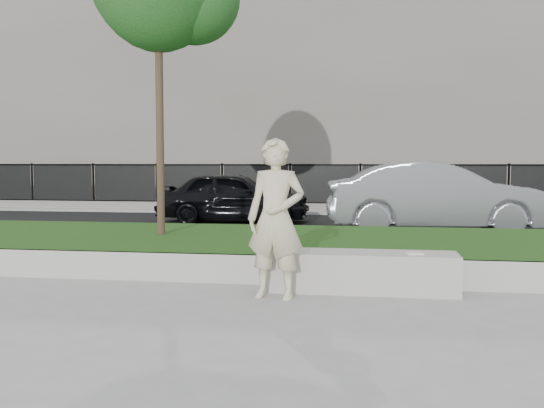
% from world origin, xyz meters
% --- Properties ---
extents(ground, '(90.00, 90.00, 0.00)m').
position_xyz_m(ground, '(0.00, 0.00, 0.00)').
color(ground, gray).
rests_on(ground, ground).
extents(grass_bank, '(34.00, 4.00, 0.40)m').
position_xyz_m(grass_bank, '(0.00, 3.00, 0.20)').
color(grass_bank, black).
rests_on(grass_bank, ground).
extents(grass_kerb, '(34.00, 0.08, 0.40)m').
position_xyz_m(grass_kerb, '(0.00, 1.04, 0.20)').
color(grass_kerb, '#ADAAA2').
rests_on(grass_kerb, ground).
extents(street, '(34.00, 7.00, 0.04)m').
position_xyz_m(street, '(0.00, 8.50, 0.02)').
color(street, black).
rests_on(street, ground).
extents(far_pavement, '(34.00, 3.00, 0.12)m').
position_xyz_m(far_pavement, '(0.00, 13.00, 0.06)').
color(far_pavement, gray).
rests_on(far_pavement, ground).
extents(iron_fence, '(32.00, 0.30, 1.50)m').
position_xyz_m(iron_fence, '(0.00, 12.00, 0.54)').
color(iron_fence, slate).
rests_on(iron_fence, far_pavement).
extents(building_facade, '(34.00, 10.00, 10.00)m').
position_xyz_m(building_facade, '(0.00, 20.00, 5.00)').
color(building_facade, '#68635B').
rests_on(building_facade, ground).
extents(stone_bench, '(2.49, 0.62, 0.51)m').
position_xyz_m(stone_bench, '(1.69, 0.80, 0.25)').
color(stone_bench, '#ADAAA2').
rests_on(stone_bench, ground).
extents(man, '(0.77, 0.57, 1.95)m').
position_xyz_m(man, '(0.69, 0.25, 0.98)').
color(man, beige).
rests_on(man, ground).
extents(book, '(0.23, 0.19, 0.02)m').
position_xyz_m(book, '(2.38, 0.71, 0.52)').
color(book, silver).
rests_on(book, stone_bench).
extents(car_dark, '(4.12, 1.84, 1.38)m').
position_xyz_m(car_dark, '(-1.72, 8.80, 0.73)').
color(car_dark, black).
rests_on(car_dark, street).
extents(car_silver, '(5.10, 2.21, 1.63)m').
position_xyz_m(car_silver, '(3.36, 7.30, 0.86)').
color(car_silver, gray).
rests_on(car_silver, street).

